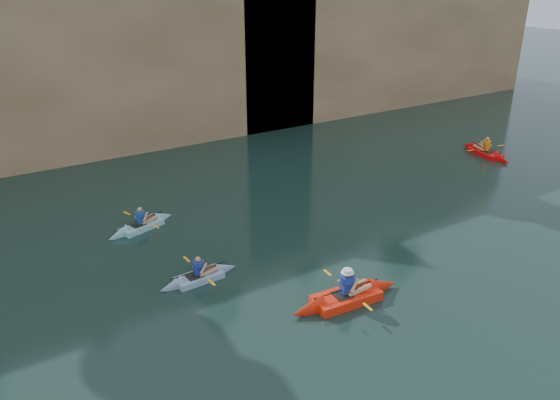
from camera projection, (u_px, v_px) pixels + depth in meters
cliff at (52, 31)px, 33.96m from camera, size 70.00×16.00×12.00m
cliff_slab_center at (120, 47)px, 29.29m from camera, size 24.00×2.40×11.40m
cliff_slab_east at (396, 38)px, 39.26m from camera, size 26.00×2.40×9.84m
sea_cave_center at (15, 141)px, 27.51m from camera, size 3.50×1.00×3.20m
sea_cave_east at (256, 96)px, 34.02m from camera, size 5.00×1.00×4.50m
main_kayaker at (346, 297)px, 17.21m from camera, size 3.96×2.63×1.46m
kayaker_ltblue_near at (199, 277)px, 18.41m from camera, size 2.89×2.24×1.13m
kayaker_red_far at (485, 152)px, 30.41m from camera, size 2.56×3.65×1.32m
kayaker_ltblue_mid at (141, 225)px, 22.00m from camera, size 3.14×2.23×1.17m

